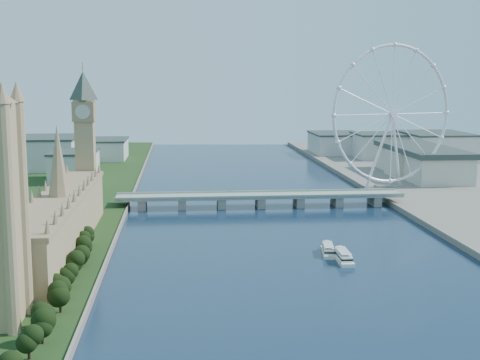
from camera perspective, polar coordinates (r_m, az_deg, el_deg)
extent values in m
cube|color=tan|center=(386.46, -15.06, -3.73)|extent=(24.00, 200.00, 28.00)
cone|color=#937A59|center=(380.55, -15.27, 1.58)|extent=(12.00, 12.00, 40.00)
cube|color=tan|center=(487.67, -13.04, 1.97)|extent=(13.00, 13.00, 80.00)
cube|color=#937A59|center=(485.10, -13.17, 5.73)|extent=(15.00, 15.00, 14.00)
pyramid|color=#2D3833|center=(484.59, -13.28, 9.04)|extent=(20.02, 20.02, 20.00)
cube|color=gray|center=(513.49, 1.74, -1.37)|extent=(220.00, 22.00, 2.00)
cube|color=gray|center=(511.50, -8.33, -2.04)|extent=(6.00, 20.00, 7.50)
cube|color=gray|center=(510.69, -4.97, -2.00)|extent=(6.00, 20.00, 7.50)
cube|color=gray|center=(511.64, -1.61, -1.95)|extent=(6.00, 20.00, 7.50)
cube|color=gray|center=(514.34, 1.73, -1.89)|extent=(6.00, 20.00, 7.50)
cube|color=gray|center=(518.76, 5.03, -1.83)|extent=(6.00, 20.00, 7.50)
cube|color=gray|center=(524.86, 8.25, -1.76)|extent=(6.00, 20.00, 7.50)
cube|color=gray|center=(532.59, 11.40, -1.69)|extent=(6.00, 20.00, 7.50)
torus|color=silver|center=(586.41, 12.88, 5.52)|extent=(113.60, 39.12, 118.60)
cylinder|color=silver|center=(586.41, 12.88, 5.52)|extent=(7.25, 6.61, 6.00)
cube|color=gray|center=(601.64, 12.11, -0.51)|extent=(14.00, 10.00, 2.00)
cube|color=beige|center=(644.84, -13.96, 1.11)|extent=(40.00, 60.00, 26.00)
cube|color=beige|center=(739.39, -15.99, 2.20)|extent=(60.00, 80.00, 32.00)
cube|color=beige|center=(811.19, -11.45, 2.55)|extent=(50.00, 70.00, 22.00)
cube|color=beige|center=(822.26, 11.91, 2.83)|extent=(60.00, 60.00, 28.00)
cube|color=beige|center=(823.17, 16.32, 2.74)|extent=(70.00, 90.00, 30.00)
cube|color=beige|center=(869.59, 8.23, 3.10)|extent=(60.00, 80.00, 24.00)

